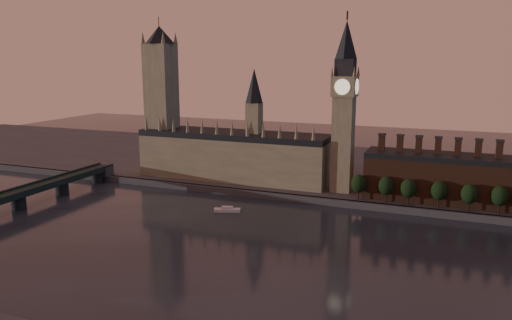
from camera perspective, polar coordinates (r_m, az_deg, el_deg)
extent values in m
plane|color=black|center=(216.49, 0.71, -11.35)|extent=(900.00, 900.00, 0.00)
cube|color=#48474C|center=(296.91, 6.98, -4.62)|extent=(900.00, 4.00, 4.00)
cube|color=#48474C|center=(382.07, 10.46, -1.08)|extent=(900.00, 180.00, 4.00)
cube|color=gray|center=(337.24, -2.57, 0.20)|extent=(130.00, 30.00, 28.00)
cube|color=black|center=(334.47, -2.60, 2.89)|extent=(130.00, 30.00, 4.00)
cube|color=gray|center=(327.26, -0.21, 4.48)|extent=(9.00, 9.00, 24.00)
cone|color=black|center=(325.23, -0.21, 8.50)|extent=(12.00, 12.00, 22.00)
cone|color=gray|center=(350.08, -12.42, 4.18)|extent=(2.60, 2.60, 10.00)
cone|color=gray|center=(344.21, -10.94, 4.12)|extent=(2.60, 2.60, 10.00)
cone|color=gray|center=(338.57, -9.41, 4.05)|extent=(2.60, 2.60, 10.00)
cone|color=gray|center=(333.19, -7.82, 3.98)|extent=(2.60, 2.60, 10.00)
cone|color=gray|center=(328.06, -6.19, 3.90)|extent=(2.60, 2.60, 10.00)
cone|color=gray|center=(323.22, -4.50, 3.82)|extent=(2.60, 2.60, 10.00)
cone|color=gray|center=(318.65, -2.77, 3.73)|extent=(2.60, 2.60, 10.00)
cone|color=gray|center=(314.39, -0.98, 3.64)|extent=(2.60, 2.60, 10.00)
cone|color=gray|center=(310.45, 0.85, 3.54)|extent=(2.60, 2.60, 10.00)
cone|color=gray|center=(306.82, 2.72, 3.43)|extent=(2.60, 2.60, 10.00)
cone|color=gray|center=(303.54, 4.64, 3.32)|extent=(2.60, 2.60, 10.00)
cone|color=gray|center=(300.60, 6.60, 3.20)|extent=(2.60, 2.60, 10.00)
cube|color=gray|center=(358.64, -10.69, 5.70)|extent=(18.00, 18.00, 90.00)
cone|color=black|center=(357.26, -11.01, 13.87)|extent=(24.00, 24.00, 12.00)
cylinder|color=#232326|center=(357.57, -11.04, 14.83)|extent=(0.50, 0.50, 12.00)
cone|color=gray|center=(354.89, -12.83, 13.49)|extent=(3.00, 3.00, 8.00)
cone|color=gray|center=(346.15, -10.58, 13.63)|extent=(3.00, 3.00, 8.00)
cone|color=gray|center=(368.22, -11.38, 13.46)|extent=(3.00, 3.00, 8.00)
cone|color=gray|center=(359.80, -9.19, 13.59)|extent=(3.00, 3.00, 8.00)
cube|color=gray|center=(306.82, 9.89, 1.76)|extent=(12.00, 12.00, 58.00)
cube|color=gray|center=(302.96, 10.12, 8.29)|extent=(14.00, 14.00, 12.00)
cube|color=#232326|center=(302.57, 10.19, 10.37)|extent=(11.00, 11.00, 10.00)
cone|color=black|center=(302.72, 10.30, 13.40)|extent=(13.00, 13.00, 22.00)
cylinder|color=#232326|center=(303.50, 10.40, 15.95)|extent=(1.00, 1.00, 5.00)
cylinder|color=beige|center=(295.92, 9.83, 8.23)|extent=(9.00, 0.50, 9.00)
cylinder|color=beige|center=(310.00, 10.40, 8.35)|extent=(9.00, 0.50, 9.00)
cylinder|color=beige|center=(304.50, 8.78, 8.35)|extent=(0.50, 9.00, 9.00)
cylinder|color=beige|center=(301.58, 11.47, 8.23)|extent=(0.50, 9.00, 9.00)
cone|color=gray|center=(297.67, 8.68, 10.02)|extent=(2.00, 2.00, 6.00)
cone|color=gray|center=(294.97, 11.17, 9.92)|extent=(2.00, 2.00, 6.00)
cone|color=gray|center=(310.34, 9.24, 10.06)|extent=(2.00, 2.00, 6.00)
cone|color=gray|center=(307.75, 11.63, 9.96)|extent=(2.00, 2.00, 6.00)
cube|color=#4E2E1D|center=(304.09, 22.79, -2.34)|extent=(110.00, 25.00, 24.00)
cube|color=black|center=(301.35, 22.99, 0.15)|extent=(110.00, 25.00, 3.00)
cube|color=#4E2E1D|center=(302.65, 14.17, 1.92)|extent=(3.50, 3.50, 9.00)
cube|color=#232326|center=(301.88, 14.22, 2.86)|extent=(4.20, 4.20, 1.00)
cube|color=#4E2E1D|center=(301.50, 16.13, 1.78)|extent=(3.50, 3.50, 9.00)
cube|color=#232326|center=(300.73, 16.19, 2.72)|extent=(4.20, 4.20, 1.00)
cube|color=#4E2E1D|center=(300.71, 18.11, 1.64)|extent=(3.50, 3.50, 9.00)
cube|color=#232326|center=(299.94, 18.17, 2.58)|extent=(4.20, 4.20, 1.00)
cube|color=#4E2E1D|center=(300.28, 20.10, 1.50)|extent=(3.50, 3.50, 9.00)
cube|color=#232326|center=(299.51, 20.16, 2.44)|extent=(4.20, 4.20, 1.00)
cube|color=#4E2E1D|center=(300.21, 22.09, 1.35)|extent=(3.50, 3.50, 9.00)
cube|color=#232326|center=(299.44, 22.16, 2.29)|extent=(4.20, 4.20, 1.00)
cube|color=#4E2E1D|center=(300.51, 24.07, 1.20)|extent=(3.50, 3.50, 9.00)
cube|color=#232326|center=(299.74, 24.15, 2.14)|extent=(4.20, 4.20, 1.00)
cube|color=#4E2E1D|center=(301.17, 26.05, 1.05)|extent=(3.50, 3.50, 9.00)
cube|color=#232326|center=(300.40, 26.14, 1.99)|extent=(4.20, 4.20, 1.00)
cylinder|color=black|center=(294.71, 11.60, -3.89)|extent=(0.80, 0.80, 6.00)
ellipsoid|color=black|center=(293.08, 11.65, -2.67)|extent=(8.60, 8.60, 10.75)
cylinder|color=black|center=(293.89, 14.60, -4.07)|extent=(0.80, 0.80, 6.00)
ellipsoid|color=black|center=(292.25, 14.66, -2.85)|extent=(8.60, 8.60, 10.75)
cylinder|color=black|center=(291.37, 16.96, -4.34)|extent=(0.80, 0.80, 6.00)
ellipsoid|color=black|center=(289.72, 17.03, -3.11)|extent=(8.60, 8.60, 10.75)
cylinder|color=black|center=(291.76, 20.11, -4.53)|extent=(0.80, 0.80, 6.00)
ellipsoid|color=black|center=(290.11, 20.20, -3.29)|extent=(8.60, 8.60, 10.75)
cylinder|color=black|center=(290.59, 23.10, -4.82)|extent=(0.80, 0.80, 6.00)
ellipsoid|color=black|center=(288.93, 23.20, -3.58)|extent=(8.60, 8.60, 10.75)
cylinder|color=black|center=(293.14, 25.97, -4.93)|extent=(0.80, 0.80, 6.00)
ellipsoid|color=black|center=(291.49, 26.08, -3.70)|extent=(8.60, 8.60, 10.75)
cube|color=#48474C|center=(365.41, -17.19, -1.19)|extent=(14.00, 8.00, 6.00)
cylinder|color=#232326|center=(314.67, -25.49, -4.41)|extent=(8.00, 8.00, 7.75)
cylinder|color=#232326|center=(337.63, -21.29, -3.03)|extent=(8.00, 8.00, 7.75)
cylinder|color=#232326|center=(362.33, -17.66, -1.83)|extent=(8.00, 8.00, 7.75)
cube|color=silver|center=(281.03, -3.31, -5.74)|extent=(15.24, 8.78, 1.68)
cube|color=silver|center=(280.60, -3.31, -5.45)|extent=(6.97, 5.04, 1.26)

